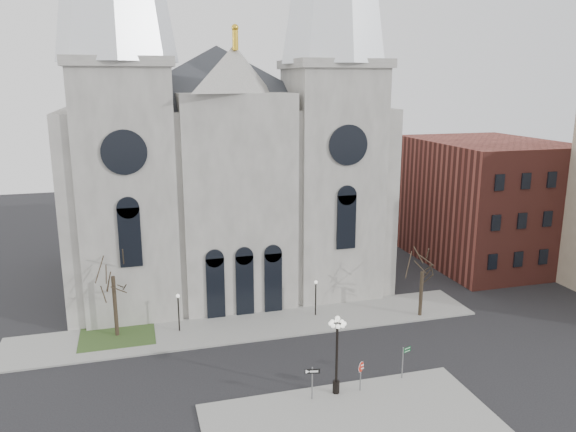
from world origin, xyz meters
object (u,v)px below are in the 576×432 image
object	(u,v)px
one_way_sign	(312,378)
street_name_sign	(404,360)
globe_lamp	(337,345)
stop_sign	(361,370)

from	to	relation	value
one_way_sign	street_name_sign	bearing A→B (deg)	18.95
globe_lamp	one_way_sign	distance (m)	2.65
stop_sign	one_way_sign	distance (m)	3.45
globe_lamp	one_way_sign	world-z (taller)	globe_lamp
one_way_sign	stop_sign	bearing A→B (deg)	13.52
globe_lamp	street_name_sign	size ratio (longest dim) A/B	2.37
stop_sign	street_name_sign	size ratio (longest dim) A/B	0.92
stop_sign	street_name_sign	world-z (taller)	street_name_sign
globe_lamp	street_name_sign	world-z (taller)	globe_lamp
globe_lamp	one_way_sign	xyz separation A→B (m)	(-1.78, -0.29, -1.94)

